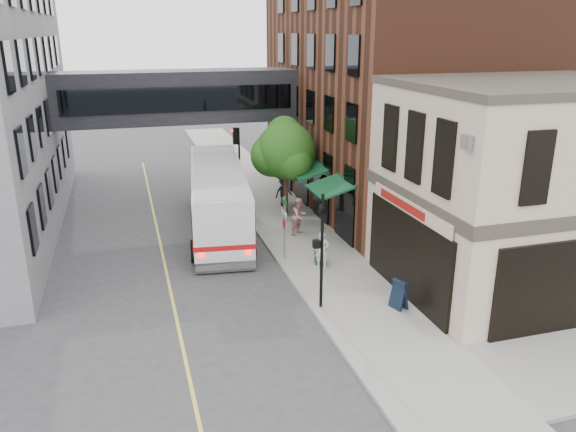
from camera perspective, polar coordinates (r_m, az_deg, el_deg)
ground at (r=20.17m, az=4.19°, el=-12.20°), size 120.00×120.00×0.00m
sidewalk_main at (r=32.92m, az=-1.05°, el=0.39°), size 4.00×60.00×0.15m
corner_building at (r=24.50m, az=22.79°, el=2.67°), size 10.19×8.12×8.45m
brick_building at (r=35.33m, az=11.33°, el=12.75°), size 13.76×18.00×14.00m
skyway_bridge at (r=34.56m, az=-11.13°, el=11.83°), size 14.00×3.18×3.00m
traffic_signal_near at (r=20.69m, az=3.40°, el=-2.20°), size 0.44×0.22×4.60m
traffic_signal_far at (r=34.53m, az=-5.22°, el=6.77°), size 0.53×0.28×4.50m
street_sign_pole at (r=25.53m, az=-0.37°, el=-0.62°), size 0.08×0.75×3.00m
street_tree at (r=31.26m, az=-0.36°, el=6.69°), size 3.80×3.20×5.60m
lane_marking at (r=28.16m, az=-12.71°, el=-3.42°), size 0.12×40.00×0.01m
bus at (r=30.17m, az=-7.12°, el=2.10°), size 4.25×12.58×3.32m
pedestrian_a at (r=24.89m, az=3.49°, el=-3.49°), size 0.72×0.62×1.67m
pedestrian_b at (r=28.89m, az=1.17°, el=-0.03°), size 1.19×1.12×1.94m
pedestrian_c at (r=33.65m, az=-0.45°, el=2.46°), size 1.24×0.88×1.73m
newspaper_box at (r=25.45m, az=3.29°, el=-3.85°), size 0.55×0.50×0.95m
sandwich_board at (r=21.88m, az=11.21°, el=-7.79°), size 0.58×0.73×1.15m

